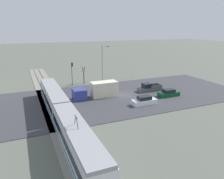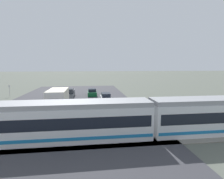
{
  "view_description": "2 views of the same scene",
  "coord_description": "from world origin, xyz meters",
  "px_view_note": "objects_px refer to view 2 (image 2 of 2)",
  "views": [
    {
      "loc": [
        -38.2,
        19.3,
        13.74
      ],
      "look_at": [
        -3.11,
        4.25,
        2.62
      ],
      "focal_mm": 35.0,
      "sensor_mm": 36.0,
      "label": 1
    },
    {
      "loc": [
        -3.49,
        29.34,
        6.51
      ],
      "look_at": [
        -6.89,
        2.78,
        2.76
      ],
      "focal_mm": 28.0,
      "sensor_mm": 36.0,
      "label": 2
    }
  ],
  "objects_px": {
    "light_rail_tram": "(150,118)",
    "sedan_car_0": "(92,93)",
    "box_truck": "(56,103)",
    "pickup_truck": "(69,94)",
    "sedan_car_1": "(106,98)",
    "no_parking_sign": "(9,90)"
  },
  "relations": [
    {
      "from": "sedan_car_0",
      "to": "sedan_car_1",
      "type": "relative_size",
      "value": 0.94
    },
    {
      "from": "pickup_truck",
      "to": "sedan_car_1",
      "type": "relative_size",
      "value": 1.17
    },
    {
      "from": "light_rail_tram",
      "to": "sedan_car_1",
      "type": "height_order",
      "value": "light_rail_tram"
    },
    {
      "from": "pickup_truck",
      "to": "sedan_car_0",
      "type": "height_order",
      "value": "pickup_truck"
    },
    {
      "from": "box_truck",
      "to": "sedan_car_1",
      "type": "bearing_deg",
      "value": -139.66
    },
    {
      "from": "light_rail_tram",
      "to": "sedan_car_0",
      "type": "height_order",
      "value": "light_rail_tram"
    },
    {
      "from": "pickup_truck",
      "to": "no_parking_sign",
      "type": "height_order",
      "value": "no_parking_sign"
    },
    {
      "from": "light_rail_tram",
      "to": "pickup_truck",
      "type": "xyz_separation_m",
      "value": [
        9.67,
        -20.65,
        -0.95
      ]
    },
    {
      "from": "sedan_car_1",
      "to": "sedan_car_0",
      "type": "bearing_deg",
      "value": -72.23
    },
    {
      "from": "box_truck",
      "to": "sedan_car_1",
      "type": "relative_size",
      "value": 1.97
    },
    {
      "from": "box_truck",
      "to": "sedan_car_0",
      "type": "xyz_separation_m",
      "value": [
        -5.01,
        -13.32,
        -0.79
      ]
    },
    {
      "from": "pickup_truck",
      "to": "box_truck",
      "type": "bearing_deg",
      "value": 88.26
    },
    {
      "from": "box_truck",
      "to": "no_parking_sign",
      "type": "height_order",
      "value": "box_truck"
    },
    {
      "from": "box_truck",
      "to": "pickup_truck",
      "type": "height_order",
      "value": "box_truck"
    },
    {
      "from": "sedan_car_0",
      "to": "sedan_car_1",
      "type": "xyz_separation_m",
      "value": [
        -2.28,
        7.13,
        0.05
      ]
    },
    {
      "from": "sedan_car_0",
      "to": "sedan_car_1",
      "type": "height_order",
      "value": "sedan_car_1"
    },
    {
      "from": "light_rail_tram",
      "to": "sedan_car_0",
      "type": "distance_m",
      "value": 22.87
    },
    {
      "from": "light_rail_tram",
      "to": "pickup_truck",
      "type": "height_order",
      "value": "light_rail_tram"
    },
    {
      "from": "light_rail_tram",
      "to": "no_parking_sign",
      "type": "relative_size",
      "value": 13.41
    },
    {
      "from": "box_truck",
      "to": "sedan_car_0",
      "type": "bearing_deg",
      "value": -110.61
    },
    {
      "from": "sedan_car_1",
      "to": "light_rail_tram",
      "type": "bearing_deg",
      "value": 100.19
    },
    {
      "from": "box_truck",
      "to": "sedan_car_1",
      "type": "distance_m",
      "value": 9.6
    }
  ]
}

